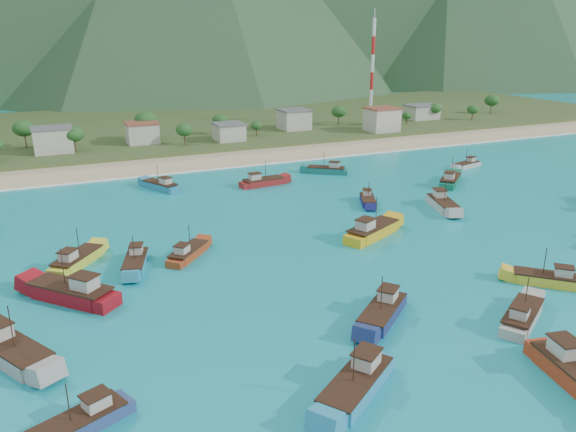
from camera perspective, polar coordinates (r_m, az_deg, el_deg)
name	(u,v)px	position (r m, az deg, el deg)	size (l,w,h in m)	color
ground	(296,277)	(82.36, 0.83, -6.20)	(600.00, 600.00, 0.00)	#0D8695
beach	(172,165)	(154.08, -11.75, 5.13)	(400.00, 18.00, 1.20)	beige
land	(133,130)	(213.01, -15.50, 8.44)	(400.00, 110.00, 2.40)	#385123
surf_line	(180,172)	(145.06, -10.90, 4.37)	(400.00, 2.50, 0.08)	white
village	(194,129)	(179.85, -9.57, 8.68)	(209.49, 31.33, 7.48)	beige
vegetation	(147,131)	(177.37, -14.10, 8.37)	(281.22, 25.61, 9.11)	#235623
radio_tower	(372,72)	(209.05, 8.54, 14.25)	(1.20, 1.20, 36.79)	red
boat_1	(548,280)	(87.87, 24.91, -5.91)	(9.12, 8.98, 5.84)	yellow
boat_3	(368,201)	(117.73, 8.08, 1.54)	(6.11, 8.99, 5.16)	navy
boat_4	(77,261)	(91.81, -20.65, -4.28)	(8.98, 10.25, 6.25)	yellow
boat_7	(372,232)	(98.61, 8.55, -1.57)	(12.95, 8.82, 7.44)	gold
boat_9	(188,254)	(90.23, -10.13, -3.81)	(8.49, 8.84, 5.59)	#9D3A18
boat_10	(72,293)	(80.44, -21.07, -7.34)	(11.71, 12.38, 7.78)	maroon
boat_11	(467,165)	(155.10, 17.74, 4.93)	(9.19, 4.67, 5.21)	beige
boat_13	(522,317)	(75.64, 22.67, -9.47)	(10.49, 8.09, 6.16)	#AAA69B
boat_14	(327,171)	(141.80, 3.96, 4.63)	(10.03, 8.58, 6.06)	#1A6B63
boat_16	(262,182)	(130.14, -2.61, 3.42)	(10.84, 4.10, 6.26)	maroon
boat_17	(11,352)	(69.62, -26.29, -12.30)	(9.25, 12.53, 7.29)	#AAA29B
boat_21	(450,181)	(136.47, 16.16, 3.44)	(10.58, 9.85, 6.60)	#0F6447
boat_23	(161,186)	(130.16, -12.82, 2.97)	(7.29, 10.59, 6.09)	teal
boat_24	(442,204)	(117.34, 15.42, 1.14)	(6.85, 11.80, 6.69)	#B4AEA5
boat_25	(382,313)	(71.74, 9.57, -9.70)	(10.65, 9.46, 6.52)	navy
boat_27	(136,263)	(88.49, -15.22, -4.62)	(5.61, 10.22, 5.79)	teal
boat_29	(80,424)	(56.79, -20.39, -19.22)	(10.00, 6.36, 5.70)	navy
boat_30	(357,386)	(58.23, 6.99, -16.73)	(11.73, 9.57, 6.99)	teal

